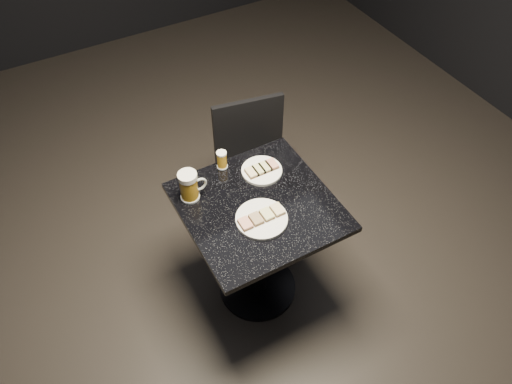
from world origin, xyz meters
The scene contains 9 objects.
floor centered at (0.00, 0.00, 0.00)m, with size 6.00×6.00×0.00m, color black.
plate_large centered at (-0.03, -0.09, 0.76)m, with size 0.24×0.24×0.01m, color white.
plate_small centered at (0.12, 0.18, 0.76)m, with size 0.20×0.20×0.01m, color white.
table centered at (0.00, 0.00, 0.51)m, with size 0.70×0.70×0.75m.
beer_mug centered at (-0.26, 0.20, 0.83)m, with size 0.13×0.09×0.16m.
beer_tumbler centered at (-0.03, 0.31, 0.80)m, with size 0.06×0.06×0.10m.
chair centered at (0.24, 0.46, 0.50)m, with size 0.48×0.48×0.87m.
canapes_on_plate_large centered at (-0.03, -0.09, 0.77)m, with size 0.22×0.07×0.02m.
canapes_on_plate_small centered at (0.12, 0.18, 0.77)m, with size 0.16×0.07×0.02m.
Camera 1 is at (-0.75, -1.33, 2.55)m, focal length 35.00 mm.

